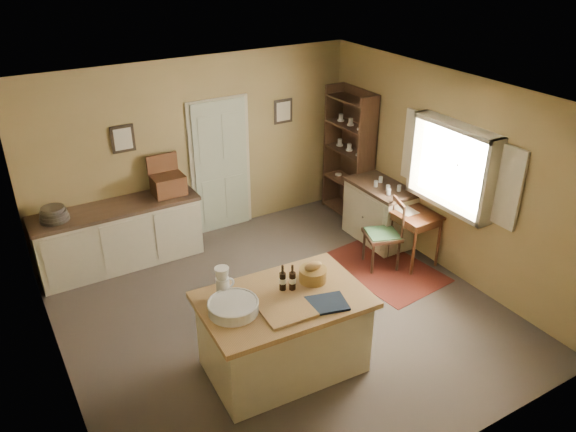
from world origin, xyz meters
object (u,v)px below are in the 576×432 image
at_px(shelving_unit, 351,154).
at_px(sideboard, 120,233).
at_px(right_cabinet, 379,212).
at_px(work_island, 283,331).
at_px(writing_desk, 409,216).
at_px(desk_chair, 382,235).

bearing_deg(shelving_unit, sideboard, 175.07).
bearing_deg(right_cabinet, sideboard, 160.09).
height_order(work_island, right_cabinet, work_island).
xyz_separation_m(writing_desk, right_cabinet, (-0.00, 0.63, -0.21)).
height_order(sideboard, right_cabinet, sideboard).
height_order(right_cabinet, shelving_unit, shelving_unit).
bearing_deg(right_cabinet, desk_chair, -125.86).
xyz_separation_m(sideboard, shelving_unit, (3.69, -0.32, 0.55)).
height_order(desk_chair, right_cabinet, right_cabinet).
relative_size(work_island, sideboard, 0.78).
xyz_separation_m(sideboard, right_cabinet, (3.54, -1.28, -0.02)).
relative_size(work_island, shelving_unit, 0.84).
height_order(work_island, writing_desk, work_island).
xyz_separation_m(sideboard, writing_desk, (3.54, -1.91, 0.19)).
bearing_deg(shelving_unit, desk_chair, -110.80).
height_order(writing_desk, right_cabinet, right_cabinet).
bearing_deg(right_cabinet, writing_desk, -89.98).
relative_size(work_island, writing_desk, 2.00).
bearing_deg(sideboard, shelving_unit, -4.93).
height_order(work_island, desk_chair, work_island).
bearing_deg(shelving_unit, right_cabinet, -99.10).
distance_m(writing_desk, right_cabinet, 0.66).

